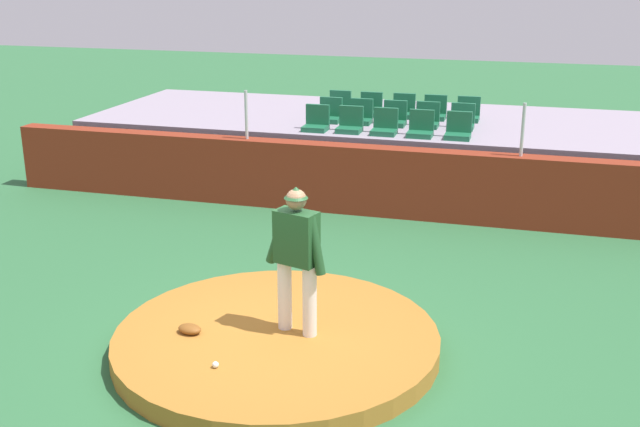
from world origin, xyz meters
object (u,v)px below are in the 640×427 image
object	(u,v)px
stadium_chair_0	(316,122)
stadium_chair_8	(427,119)
stadium_chair_7	(394,118)
fielding_glove	(190,329)
stadium_chair_1	(350,124)
stadium_chair_3	(421,128)
stadium_chair_2	(385,126)
pitcher	(297,250)
stadium_chair_9	(462,121)
stadium_chair_4	(458,130)
stadium_chair_11	(371,108)
stadium_chair_12	(403,110)
stadium_chair_5	(330,114)
stadium_chair_10	(339,107)
stadium_chair_13	(435,112)
stadium_chair_14	(468,113)
stadium_chair_6	(360,116)

from	to	relation	value
stadium_chair_0	stadium_chair_8	xyz separation A→B (m)	(2.09, 0.93, 0.00)
stadium_chair_7	fielding_glove	bearing A→B (deg)	82.83
stadium_chair_1	stadium_chair_3	size ratio (longest dim) A/B	1.00
stadium_chair_2	stadium_chair_7	xyz separation A→B (m)	(0.03, 0.89, 0.00)
pitcher	stadium_chair_9	bearing A→B (deg)	97.84
stadium_chair_4	fielding_glove	bearing A→B (deg)	71.15
stadium_chair_11	stadium_chair_12	distance (m)	0.73
pitcher	fielding_glove	size ratio (longest dim) A/B	6.07
stadium_chair_1	stadium_chair_5	world-z (taller)	same
stadium_chair_4	stadium_chair_9	world-z (taller)	same
stadium_chair_12	stadium_chair_7	bearing A→B (deg)	88.27
stadium_chair_8	stadium_chair_7	bearing A→B (deg)	2.74
stadium_chair_12	stadium_chair_2	bearing A→B (deg)	88.30
stadium_chair_4	stadium_chair_7	world-z (taller)	same
stadium_chair_9	stadium_chair_10	size ratio (longest dim) A/B	1.00
stadium_chair_2	stadium_chair_10	xyz separation A→B (m)	(-1.39, 1.83, 0.00)
stadium_chair_5	stadium_chair_9	size ratio (longest dim) A/B	1.00
stadium_chair_4	stadium_chair_9	bearing A→B (deg)	-88.61
stadium_chair_2	stadium_chair_13	world-z (taller)	same
stadium_chair_9	stadium_chair_12	distance (m)	1.62
stadium_chair_12	stadium_chair_14	xyz separation A→B (m)	(1.39, -0.02, 0.00)
stadium_chair_3	stadium_chair_9	size ratio (longest dim) A/B	1.00
stadium_chair_1	stadium_chair_12	bearing A→B (deg)	-112.67
stadium_chair_5	stadium_chair_11	size ratio (longest dim) A/B	1.00
stadium_chair_1	stadium_chair_8	size ratio (longest dim) A/B	1.00
stadium_chair_9	stadium_chair_1	bearing A→B (deg)	23.56
fielding_glove	stadium_chair_7	distance (m)	8.06
pitcher	stadium_chair_2	size ratio (longest dim) A/B	3.64
pitcher	fielding_glove	xyz separation A→B (m)	(-1.23, -0.40, -1.00)
stadium_chair_5	stadium_chair_6	bearing A→B (deg)	-179.19
stadium_chair_5	stadium_chair_6	world-z (taller)	same
stadium_chair_3	stadium_chair_4	bearing A→B (deg)	-179.02
stadium_chair_1	stadium_chair_5	distance (m)	1.10
stadium_chair_14	stadium_chair_3	bearing A→B (deg)	68.05
fielding_glove	stadium_chair_4	world-z (taller)	stadium_chair_4
stadium_chair_11	stadium_chair_13	xyz separation A→B (m)	(1.41, 0.01, 0.00)
fielding_glove	stadium_chair_10	world-z (taller)	stadium_chair_10
stadium_chair_6	stadium_chair_7	xyz separation A→B (m)	(0.72, -0.03, 0.00)
stadium_chair_7	stadium_chair_12	distance (m)	0.94
fielding_glove	stadium_chair_3	size ratio (longest dim) A/B	0.60
stadium_chair_5	stadium_chair_12	size ratio (longest dim) A/B	1.00
pitcher	stadium_chair_11	bearing A→B (deg)	112.77
stadium_chair_5	stadium_chair_8	distance (m)	2.05
pitcher	stadium_chair_9	xyz separation A→B (m)	(1.15, 7.57, 0.14)
fielding_glove	stadium_chair_8	distance (m)	8.20
pitcher	stadium_chair_10	bearing A→B (deg)	117.48
stadium_chair_5	stadium_chair_10	size ratio (longest dim) A/B	1.00
stadium_chair_8	stadium_chair_10	bearing A→B (deg)	-23.54
stadium_chair_8	stadium_chair_2	bearing A→B (deg)	52.73
stadium_chair_6	stadium_chair_13	bearing A→B (deg)	-147.96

